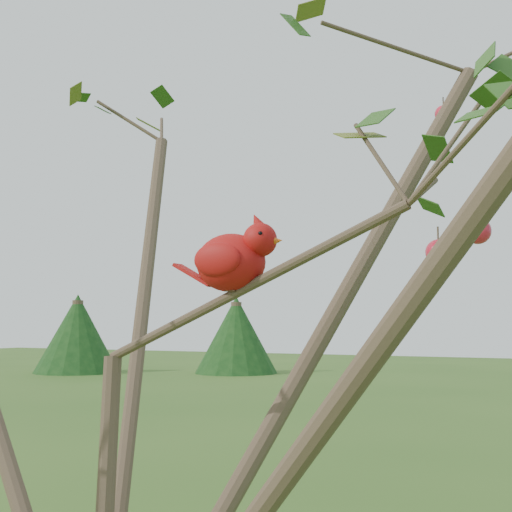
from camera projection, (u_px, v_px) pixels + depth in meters
The scene contains 2 objects.
crabapple_tree at pixel (105, 263), 1.26m from camera, with size 2.35×2.05×2.95m.
cardinal at pixel (234, 259), 1.26m from camera, with size 0.21×0.11×0.15m.
Camera 1 is at (0.82, -1.03, 2.02)m, focal length 50.00 mm.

